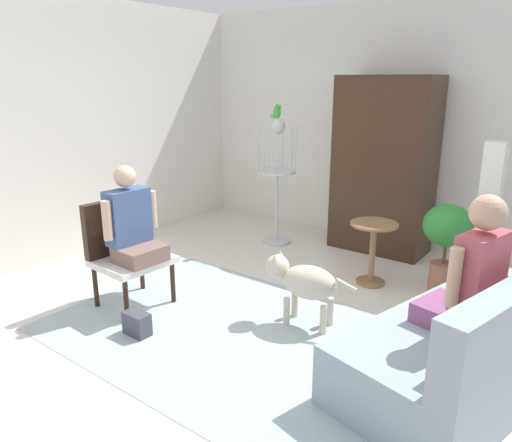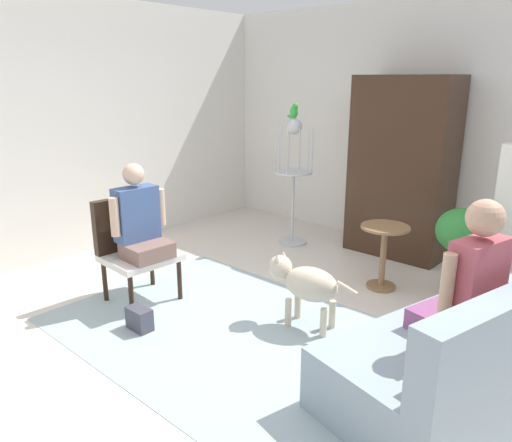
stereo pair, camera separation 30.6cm
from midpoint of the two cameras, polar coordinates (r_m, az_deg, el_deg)
ground_plane at (r=4.17m, az=3.47°, el=-12.34°), size 6.80×6.80×0.00m
back_wall at (r=6.14m, az=20.59°, el=10.18°), size 6.27×0.12×2.89m
left_wall at (r=6.07m, az=-16.59°, el=10.48°), size 0.12×6.11×2.89m
area_rug at (r=4.02m, az=0.42°, el=-13.36°), size 3.15×2.06×0.01m
couch at (r=3.52m, az=26.07°, el=-14.17°), size 1.34×1.98×0.91m
armchair at (r=4.60m, az=-12.47°, el=-2.35°), size 0.59×0.64×0.95m
person_on_couch at (r=3.31m, az=26.17°, el=-6.72°), size 0.52×0.54×0.92m
person_on_armchair at (r=4.42m, az=-11.62°, el=0.07°), size 0.43×0.55×0.84m
round_end_table at (r=4.92m, az=16.50°, el=-3.18°), size 0.47×0.47×0.64m
dog at (r=4.05m, az=7.99°, el=-7.23°), size 0.79×0.35×0.60m
bird_cage_stand at (r=5.95m, az=5.89°, el=5.56°), size 0.46×0.46×1.55m
parrot at (r=5.86m, az=6.02°, el=12.70°), size 0.17×0.10×0.18m
potted_plant at (r=4.89m, az=24.54°, el=-2.06°), size 0.46×0.46×0.87m
column_lamp at (r=5.05m, az=28.67°, el=-0.36°), size 0.20×0.20×1.45m
armoire_cabinet at (r=5.84m, az=18.20°, el=5.92°), size 1.10×0.56×2.04m
handbag at (r=4.15m, az=-11.44°, el=-11.24°), size 0.22×0.13×0.19m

